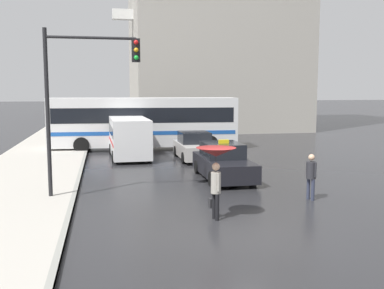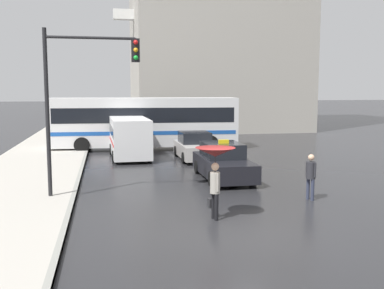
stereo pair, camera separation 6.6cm
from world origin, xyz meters
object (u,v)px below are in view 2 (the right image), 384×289
(taxi, at_px, (223,163))
(pedestrian_with_umbrella, at_px, (215,160))
(sedan_red, at_px, (195,147))
(monument_cross, at_px, (149,40))
(ambulance_van, at_px, (129,136))
(traffic_light, at_px, (84,83))
(pedestrian_man, at_px, (311,173))
(city_bus, at_px, (144,121))

(taxi, height_order, pedestrian_with_umbrella, pedestrian_with_umbrella)
(sedan_red, height_order, monument_cross, monument_cross)
(sedan_red, bearing_deg, monument_cross, -87.96)
(ambulance_van, height_order, pedestrian_with_umbrella, ambulance_van)
(pedestrian_with_umbrella, height_order, traffic_light, traffic_light)
(ambulance_van, distance_m, monument_cross, 18.86)
(pedestrian_man, relative_size, monument_cross, 0.11)
(ambulance_van, relative_size, pedestrian_man, 3.32)
(taxi, distance_m, pedestrian_with_umbrella, 6.35)
(sedan_red, bearing_deg, pedestrian_with_umbrella, 81.48)
(ambulance_van, bearing_deg, monument_cross, -101.00)
(pedestrian_with_umbrella, xyz_separation_m, traffic_light, (-3.82, 3.40, 2.26))
(city_bus, height_order, traffic_light, traffic_light)
(pedestrian_man, relative_size, traffic_light, 0.27)
(pedestrian_man, bearing_deg, taxi, -172.91)
(ambulance_van, relative_size, traffic_light, 0.91)
(ambulance_van, bearing_deg, traffic_light, 76.42)
(traffic_light, bearing_deg, taxi, 24.45)
(ambulance_van, distance_m, traffic_light, 10.10)
(city_bus, distance_m, traffic_light, 13.54)
(sedan_red, distance_m, pedestrian_with_umbrella, 11.77)
(pedestrian_man, bearing_deg, pedestrian_with_umbrella, -84.11)
(sedan_red, height_order, city_bus, city_bus)
(city_bus, bearing_deg, pedestrian_man, 20.21)
(sedan_red, relative_size, city_bus, 0.35)
(ambulance_van, distance_m, pedestrian_with_umbrella, 13.02)
(traffic_light, bearing_deg, city_bus, 76.21)
(pedestrian_man, bearing_deg, city_bus, 179.09)
(city_bus, relative_size, pedestrian_with_umbrella, 5.57)
(pedestrian_with_umbrella, height_order, monument_cross, monument_cross)
(city_bus, relative_size, monument_cross, 0.81)
(pedestrian_with_umbrella, bearing_deg, pedestrian_man, -75.85)
(city_bus, bearing_deg, monument_cross, 176.15)
(ambulance_van, bearing_deg, city_bus, -109.87)
(taxi, xyz_separation_m, pedestrian_with_umbrella, (-1.84, -5.98, 1.10))
(sedan_red, xyz_separation_m, ambulance_van, (-3.53, 1.30, 0.57))
(traffic_light, relative_size, monument_cross, 0.40)
(taxi, bearing_deg, pedestrian_man, 114.95)
(city_bus, height_order, monument_cross, monument_cross)
(taxi, distance_m, pedestrian_man, 4.74)
(ambulance_van, relative_size, pedestrian_with_umbrella, 2.49)
(taxi, distance_m, traffic_light, 7.07)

